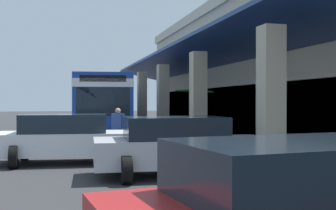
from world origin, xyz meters
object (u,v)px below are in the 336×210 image
object	(u,v)px
parked_sedan_white	(69,138)
potted_palm	(198,131)
parked_sedan_silver	(181,146)
pedestrian	(118,127)
transit_bus	(102,101)

from	to	relation	value
parked_sedan_white	potted_palm	world-z (taller)	potted_palm
parked_sedan_silver	potted_palm	size ratio (longest dim) A/B	1.85
pedestrian	parked_sedan_white	bearing A→B (deg)	-30.52
transit_bus	parked_sedan_silver	distance (m)	13.30
pedestrian	transit_bus	bearing A→B (deg)	179.41
transit_bus	parked_sedan_silver	bearing A→B (deg)	3.09
parked_sedan_white	potted_palm	size ratio (longest dim) A/B	1.86
potted_palm	pedestrian	bearing A→B (deg)	-69.85
potted_palm	parked_sedan_silver	bearing A→B (deg)	-21.17
parked_sedan_silver	pedestrian	bearing A→B (deg)	-172.61
parked_sedan_silver	parked_sedan_white	world-z (taller)	same
transit_bus	potted_palm	size ratio (longest dim) A/B	4.67
parked_sedan_silver	pedestrian	distance (m)	6.14
parked_sedan_white	potted_palm	bearing A→B (deg)	129.26
transit_bus	parked_sedan_white	size ratio (longest dim) A/B	2.51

